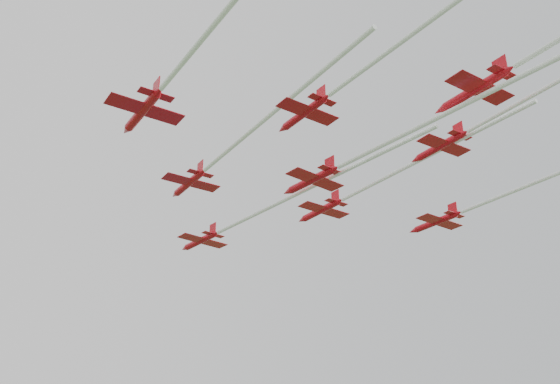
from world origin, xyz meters
name	(u,v)px	position (x,y,z in m)	size (l,w,h in m)	color
jet_lead	(248,218)	(-5.30, 6.42, 53.18)	(16.62, 56.72, 2.72)	red
jet_row2_left	(222,155)	(-16.14, -9.12, 54.64)	(9.19, 47.86, 2.58)	red
jet_row2_right	(360,190)	(9.17, -5.06, 56.39)	(11.39, 47.75, 2.78)	red
jet_row3_left	(200,41)	(-26.89, -29.46, 55.61)	(11.33, 63.93, 2.87)	red
jet_row3_mid	(366,153)	(-0.54, -20.72, 53.11)	(14.56, 47.79, 2.70)	red
jet_row3_right	(484,203)	(26.27, -14.21, 54.00)	(11.17, 46.63, 2.68)	red
jet_row4_left	(418,30)	(-8.75, -42.15, 54.51)	(12.73, 65.56, 2.38)	red
jet_row4_right	(526,99)	(12.53, -36.19, 56.29)	(9.93, 55.66, 2.47)	red
jet_trail_solo	(552,44)	(5.17, -46.39, 54.81)	(9.94, 47.28, 2.68)	red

